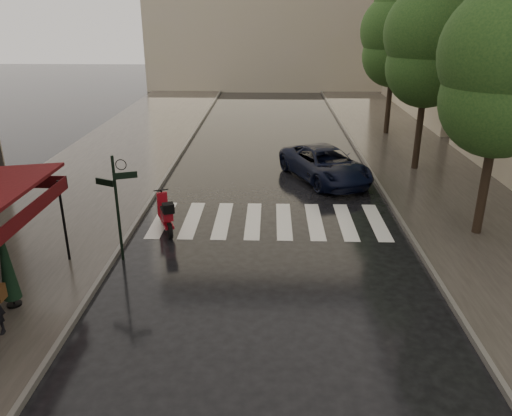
{
  "coord_description": "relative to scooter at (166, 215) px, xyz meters",
  "views": [
    {
      "loc": [
        3.01,
        -9.7,
        6.66
      ],
      "look_at": [
        2.62,
        3.63,
        1.4
      ],
      "focal_mm": 35.0,
      "sensor_mm": 36.0,
      "label": 1
    }
  ],
  "objects": [
    {
      "name": "parasol_back",
      "position": [
        -2.74,
        -4.69,
        0.76
      ],
      "size": [
        0.42,
        0.42,
        2.24
      ],
      "color": "black",
      "rests_on": "sidewalk_near"
    },
    {
      "name": "curb_near",
      "position": [
        -1.12,
        6.95,
        -0.48
      ],
      "size": [
        0.12,
        60.0,
        0.16
      ],
      "primitive_type": "cube",
      "color": "#595651",
      "rests_on": "ground"
    },
    {
      "name": "signpost",
      "position": [
        -0.86,
        -2.05,
        1.27
      ],
      "size": [
        1.17,
        0.29,
        3.1
      ],
      "color": "black",
      "rests_on": "ground"
    },
    {
      "name": "tree_mid",
      "position": [
        9.83,
        6.95,
        5.03
      ],
      "size": [
        3.8,
        3.8,
        8.34
      ],
      "color": "black",
      "rests_on": "sidewalk_far"
    },
    {
      "name": "crosswalk",
      "position": [
        3.31,
        0.95,
        -0.55
      ],
      "size": [
        7.85,
        3.2,
        0.01
      ],
      "color": "silver",
      "rests_on": "ground"
    },
    {
      "name": "scooter",
      "position": [
        0.0,
        0.0,
        0.0
      ],
      "size": [
        0.91,
        1.74,
        1.21
      ],
      "rotation": [
        0.0,
        0.0,
        0.38
      ],
      "color": "black",
      "rests_on": "ground"
    },
    {
      "name": "tree_far",
      "position": [
        10.03,
        13.95,
        4.9
      ],
      "size": [
        3.8,
        3.8,
        8.16
      ],
      "color": "black",
      "rests_on": "sidewalk_far"
    },
    {
      "name": "tree_near",
      "position": [
        9.93,
        -0.05,
        4.76
      ],
      "size": [
        3.8,
        3.8,
        7.99
      ],
      "color": "black",
      "rests_on": "sidewalk_far"
    },
    {
      "name": "parked_car",
      "position": [
        5.65,
        5.49,
        0.13
      ],
      "size": [
        4.07,
        5.48,
        1.38
      ],
      "primitive_type": "imported",
      "rotation": [
        0.0,
        0.0,
        0.41
      ],
      "color": "black",
      "rests_on": "ground"
    },
    {
      "name": "sidewalk_far",
      "position": [
        10.58,
        6.95,
        -0.5
      ],
      "size": [
        5.5,
        60.0,
        0.12
      ],
      "primitive_type": "cube",
      "color": "#38332D",
      "rests_on": "ground"
    },
    {
      "name": "sidewalk_near",
      "position": [
        -4.17,
        6.95,
        -0.5
      ],
      "size": [
        6.0,
        60.0,
        0.12
      ],
      "primitive_type": "cube",
      "color": "#38332D",
      "rests_on": "ground"
    },
    {
      "name": "curb_far",
      "position": [
        7.78,
        6.95,
        -0.48
      ],
      "size": [
        0.12,
        60.0,
        0.16
      ],
      "primitive_type": "cube",
      "color": "#595651",
      "rests_on": "ground"
    },
    {
      "name": "ground",
      "position": [
        0.33,
        -5.05,
        -0.56
      ],
      "size": [
        120.0,
        120.0,
        0.0
      ],
      "primitive_type": "plane",
      "color": "black",
      "rests_on": "ground"
    }
  ]
}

